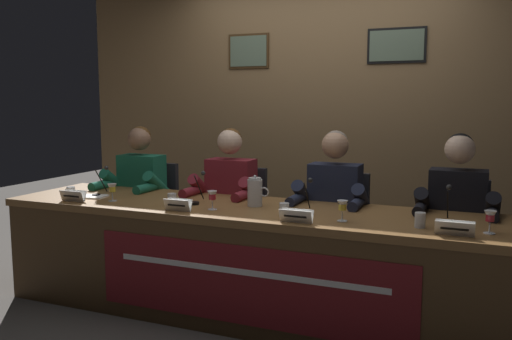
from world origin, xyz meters
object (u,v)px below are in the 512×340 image
panelist_center_right (332,204)px  microphone_far_right (447,211)px  water_pitcher_central (255,192)px  document_stack_far_left (91,197)px  juice_glass_center_right (342,207)px  microphone_center_right (306,202)px  chair_center_left (238,226)px  juice_glass_far_left (112,189)px  juice_glass_far_right (490,218)px  conference_table (249,245)px  chair_far_left (151,218)px  water_cup_far_right (420,221)px  nameplate_far_left (73,196)px  nameplate_center_left (178,205)px  panelist_far_left (136,190)px  panelist_center_left (226,196)px  water_cup_center_left (172,200)px  nameplate_center_right (296,216)px  panelist_far_right (456,214)px  water_cup_far_left (71,193)px  microphone_far_left (100,186)px  water_cup_center_right (284,211)px  juice_glass_center_left (212,197)px  nameplate_far_right (455,228)px  chair_center_right (338,236)px  microphone_center_left (198,193)px

panelist_center_right → microphone_far_right: size_ratio=5.68×
water_pitcher_central → document_stack_far_left: water_pitcher_central is taller
juice_glass_center_right → microphone_center_right: bearing=155.0°
chair_center_left → juice_glass_center_right: (1.04, -0.78, 0.38)m
juice_glass_far_left → water_pitcher_central: size_ratio=0.59×
chair_center_left → juice_glass_far_right: chair_center_left is taller
chair_center_left → conference_table: bearing=-59.9°
chair_far_left → water_cup_far_right: (2.29, -0.76, 0.33)m
nameplate_far_left → nameplate_center_left: bearing=0.1°
conference_table → water_pitcher_central: (-0.03, 0.16, 0.32)m
panelist_far_left → chair_center_left: 0.89m
panelist_center_left → juice_glass_far_right: size_ratio=9.90×
microphone_center_right → nameplate_far_left: bearing=-171.6°
juice_glass_far_right → water_pitcher_central: 1.46m
water_cup_center_left → nameplate_center_right: 0.94m
nameplate_center_right → panelist_far_right: 1.11m
nameplate_center_right → document_stack_far_left: 1.66m
chair_far_left → water_cup_far_left: chair_far_left is taller
water_cup_far_right → microphone_far_right: microphone_far_right is taller
microphone_far_left → water_cup_center_left: (0.70, -0.12, -0.04)m
water_cup_center_left → microphone_far_right: (1.74, 0.15, 0.04)m
document_stack_far_left → chair_far_left: bearing=87.9°
microphone_far_right → water_cup_center_right: bearing=-168.7°
juice_glass_center_left → panelist_far_right: panelist_far_right is taller
document_stack_far_left → water_pitcher_central: bearing=7.7°
panelist_center_right → microphone_far_right: bearing=-27.7°
panelist_far_right → nameplate_center_right: bearing=-139.4°
chair_far_left → nameplate_far_right: (2.48, -0.89, 0.34)m
panelist_far_left → microphone_center_right: (1.59, -0.46, 0.09)m
conference_table → juice_glass_center_left: 0.39m
water_pitcher_central → chair_center_right: bearing=51.7°
juice_glass_far_left → juice_glass_center_right: same height
chair_center_left → panelist_far_right: bearing=-6.9°
panelist_far_left → conference_table: bearing=-22.5°
panelist_far_left → juice_glass_far_right: bearing=-12.1°
juice_glass_center_left → panelist_center_right: 0.87m
microphone_far_left → panelist_center_left: bearing=28.0°
nameplate_center_left → microphone_far_right: 1.64m
panelist_center_left → microphone_far_right: bearing=-14.4°
nameplate_far_left → panelist_center_right: panelist_center_right is taller
juice_glass_center_right → juice_glass_far_right: size_ratio=1.00×
microphone_center_left → document_stack_far_left: size_ratio=0.92×
panelist_far_left → microphone_far_left: 0.45m
microphone_center_left → juice_glass_far_left: bearing=-165.7°
water_cup_center_left → nameplate_far_right: bearing=-3.9°
conference_table → juice_glass_far_left: juice_glass_far_left is taller
panelist_far_right → nameplate_center_left: bearing=-157.1°
water_cup_far_left → panelist_center_left: size_ratio=0.07×
chair_center_right → water_pitcher_central: size_ratio=4.29×
panelist_center_right → document_stack_far_left: size_ratio=5.21×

